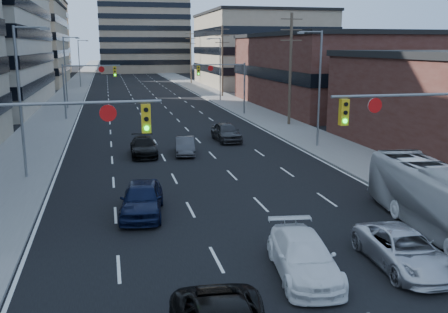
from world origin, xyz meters
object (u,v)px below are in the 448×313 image
silver_suv (404,250)px  sedan_blue (142,199)px  white_van (304,256)px  transit_bus (443,201)px

silver_suv → sedan_blue: 11.84m
white_van → sedan_blue: sedan_blue is taller
silver_suv → white_van: bearing=-179.5°
white_van → transit_bus: bearing=26.6°
white_van → transit_bus: (7.26, 2.46, 0.72)m
silver_suv → sedan_blue: (-8.81, 7.90, 0.14)m
white_van → sedan_blue: size_ratio=1.03×
silver_suv → sedan_blue: bearing=141.6°
silver_suv → sedan_blue: sedan_blue is taller
white_van → silver_suv: 3.78m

